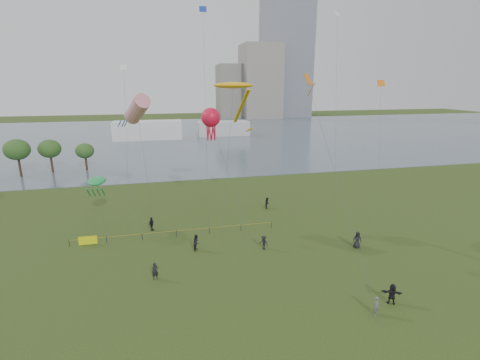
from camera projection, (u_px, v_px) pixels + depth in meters
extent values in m
plane|color=#233611|center=(266.00, 301.00, 29.51)|extent=(400.00, 400.00, 0.00)
cube|color=#50616E|center=(184.00, 136.00, 123.44)|extent=(400.00, 120.00, 0.08)
cube|color=slate|center=(287.00, 2.00, 184.63)|extent=(24.00, 24.00, 120.00)
cube|color=gray|center=(260.00, 82.00, 186.50)|extent=(20.00, 20.00, 38.00)
cube|color=slate|center=(233.00, 91.00, 190.46)|extent=(16.00, 18.00, 28.00)
cube|color=white|center=(148.00, 130.00, 115.36)|extent=(22.00, 8.00, 6.00)
cube|color=silver|center=(223.00, 128.00, 123.91)|extent=(18.00, 7.00, 5.00)
cylinder|color=#342117|center=(20.00, 169.00, 68.57)|extent=(0.44, 0.44, 3.38)
ellipsoid|color=#345D24|center=(17.00, 150.00, 67.55)|extent=(4.81, 4.81, 4.06)
cylinder|color=#342117|center=(52.00, 165.00, 71.96)|extent=(0.44, 0.44, 3.10)
ellipsoid|color=#345D24|center=(50.00, 149.00, 71.04)|extent=(4.40, 4.40, 3.72)
cylinder|color=#342117|center=(86.00, 164.00, 73.72)|extent=(0.44, 0.44, 2.62)
ellipsoid|color=#345D24|center=(85.00, 151.00, 72.94)|extent=(3.73, 3.73, 3.15)
cylinder|color=black|center=(69.00, 243.00, 39.32)|extent=(0.07, 0.07, 0.85)
cylinder|color=black|center=(106.00, 240.00, 40.18)|extent=(0.07, 0.07, 0.85)
cylinder|color=black|center=(142.00, 236.00, 41.04)|extent=(0.07, 0.07, 0.85)
cylinder|color=black|center=(176.00, 233.00, 41.90)|extent=(0.07, 0.07, 0.85)
cylinder|color=black|center=(209.00, 230.00, 42.76)|extent=(0.07, 0.07, 0.85)
cylinder|color=black|center=(241.00, 227.00, 43.62)|extent=(0.07, 0.07, 0.85)
cylinder|color=black|center=(271.00, 225.00, 44.48)|extent=(0.07, 0.07, 0.85)
cylinder|color=gold|center=(176.00, 231.00, 41.81)|extent=(24.00, 0.03, 0.03)
cube|color=#EAED0C|center=(88.00, 240.00, 39.71)|extent=(2.00, 0.04, 1.00)
imported|color=slate|center=(377.00, 306.00, 27.58)|extent=(0.69, 0.68, 1.60)
imported|color=black|center=(197.00, 242.00, 38.38)|extent=(1.01, 1.10, 1.82)
imported|color=black|center=(264.00, 243.00, 38.59)|extent=(1.13, 1.17, 1.60)
imported|color=black|center=(152.00, 224.00, 43.57)|extent=(0.88, 1.09, 1.74)
imported|color=black|center=(357.00, 240.00, 38.89)|extent=(1.12, 0.98, 1.94)
imported|color=black|center=(392.00, 294.00, 28.98)|extent=(1.73, 1.20, 1.80)
imported|color=black|center=(155.00, 271.00, 32.60)|extent=(0.70, 0.55, 1.70)
imported|color=black|center=(267.00, 203.00, 51.26)|extent=(0.92, 1.02, 1.70)
cylinder|color=#3F3F42|center=(227.00, 162.00, 41.62)|extent=(3.10, 7.14, 17.67)
ellipsoid|color=#FFAF0D|center=(234.00, 85.00, 42.94)|extent=(5.07, 3.17, 0.79)
cube|color=#FFAF0D|center=(241.00, 107.00, 39.63)|extent=(0.36, 6.98, 4.09)
cube|color=#FFAF0D|center=(249.00, 130.00, 36.62)|extent=(0.95, 0.95, 0.42)
cylinder|color=#3F3F42|center=(146.00, 171.00, 43.14)|extent=(1.23, 4.73, 14.79)
cylinder|color=red|center=(137.00, 109.00, 43.25)|extent=(3.88, 5.28, 3.98)
cylinder|color=blue|center=(126.00, 123.00, 42.25)|extent=(0.60, 1.13, 0.88)
cylinder|color=blue|center=(124.00, 123.00, 42.55)|extent=(0.60, 1.13, 0.88)
cylinder|color=blue|center=(120.00, 123.00, 42.32)|extent=(0.60, 1.13, 0.88)
cylinder|color=blue|center=(119.00, 124.00, 41.87)|extent=(0.60, 1.13, 0.88)
cylinder|color=blue|center=(123.00, 124.00, 41.83)|extent=(0.60, 1.13, 0.88)
cylinder|color=#3F3F42|center=(103.00, 213.00, 40.89)|extent=(1.77, 6.97, 6.24)
ellipsoid|color=green|center=(97.00, 181.00, 43.13)|extent=(2.15, 3.88, 0.75)
cylinder|color=green|center=(89.00, 193.00, 41.72)|extent=(0.16, 1.79, 1.54)
cylinder|color=green|center=(93.00, 192.00, 41.84)|extent=(0.16, 1.79, 1.54)
cylinder|color=green|center=(98.00, 192.00, 41.96)|extent=(0.16, 1.79, 1.54)
cylinder|color=green|center=(103.00, 192.00, 42.08)|extent=(0.16, 1.79, 1.54)
cylinder|color=#3F3F42|center=(230.00, 176.00, 42.97)|extent=(3.48, 6.59, 13.74)
sphere|color=red|center=(211.00, 117.00, 43.85)|extent=(2.44, 2.44, 2.44)
cylinder|color=red|center=(215.00, 130.00, 44.39)|extent=(0.18, 0.54, 2.60)
cylinder|color=red|center=(212.00, 130.00, 44.74)|extent=(0.49, 0.36, 2.61)
cylinder|color=red|center=(209.00, 130.00, 44.63)|extent=(0.49, 0.36, 2.61)
cylinder|color=red|center=(207.00, 130.00, 44.17)|extent=(0.18, 0.54, 2.60)
cylinder|color=red|center=(210.00, 131.00, 43.82)|extent=(0.49, 0.36, 2.61)
cylinder|color=red|center=(214.00, 130.00, 43.93)|extent=(0.49, 0.36, 2.61)
cylinder|color=#3F3F42|center=(339.00, 185.00, 30.98)|extent=(0.65, 14.63, 18.30)
cube|color=orange|center=(308.00, 79.00, 35.33)|extent=(1.35, 1.35, 1.10)
cylinder|color=orange|center=(311.00, 89.00, 34.75)|extent=(0.08, 1.58, 1.35)
cube|color=white|center=(124.00, 67.00, 44.15)|extent=(1.04, 1.00, 0.76)
cube|color=white|center=(337.00, 14.00, 45.27)|extent=(0.93, 0.60, 0.76)
cube|color=#1933B2|center=(203.00, 9.00, 42.89)|extent=(1.05, 0.96, 0.76)
cube|color=orange|center=(381.00, 83.00, 42.64)|extent=(0.97, 0.68, 0.76)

